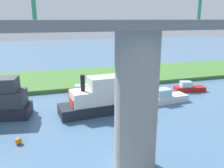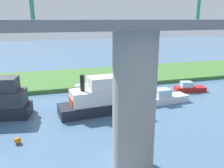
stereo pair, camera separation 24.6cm
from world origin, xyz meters
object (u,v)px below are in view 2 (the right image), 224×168
(person_on_bank, at_px, (132,73))
(mooring_post, at_px, (147,75))
(houseboat_blue, at_px, (101,98))
(marker_buoy, at_px, (18,141))
(pontoon_yellow, at_px, (189,88))
(motorboat_red, at_px, (85,92))
(riverboat_paddlewheel, at_px, (165,97))
(bridge_pylon, at_px, (134,104))

(person_on_bank, height_order, mooring_post, person_on_bank)
(houseboat_blue, relative_size, marker_buoy, 15.89)
(pontoon_yellow, distance_m, motorboat_red, 13.35)
(mooring_post, xyz_separation_m, riverboat_paddlewheel, (1.82, 8.85, -0.46))
(person_on_bank, relative_size, motorboat_red, 0.32)
(mooring_post, distance_m, pontoon_yellow, 6.80)
(person_on_bank, relative_size, riverboat_paddlewheel, 0.28)
(person_on_bank, bearing_deg, riverboat_paddlewheel, 90.44)
(pontoon_yellow, distance_m, marker_buoy, 21.75)
(houseboat_blue, height_order, pontoon_yellow, houseboat_blue)
(riverboat_paddlewheel, relative_size, motorboat_red, 1.14)
(houseboat_blue, bearing_deg, marker_buoy, 29.75)
(person_on_bank, xyz_separation_m, houseboat_blue, (7.56, 10.61, 0.27))
(bridge_pylon, distance_m, person_on_bank, 22.04)
(bridge_pylon, bearing_deg, mooring_post, -117.27)
(houseboat_blue, xyz_separation_m, motorboat_red, (0.51, -5.65, -0.97))
(bridge_pylon, xyz_separation_m, pontoon_yellow, (-13.15, -13.29, -3.80))
(houseboat_blue, bearing_deg, bridge_pylon, 87.21)
(person_on_bank, relative_size, pontoon_yellow, 0.34)
(mooring_post, distance_m, riverboat_paddlewheel, 9.05)
(mooring_post, xyz_separation_m, motorboat_red, (9.97, 3.92, -0.53))
(bridge_pylon, xyz_separation_m, motorboat_red, (0.04, -15.34, -3.76))
(pontoon_yellow, bearing_deg, bridge_pylon, 45.32)
(bridge_pylon, distance_m, mooring_post, 21.91)
(bridge_pylon, xyz_separation_m, person_on_bank, (-8.04, -20.30, -3.06))
(person_on_bank, distance_m, houseboat_blue, 13.03)
(bridge_pylon, height_order, pontoon_yellow, bridge_pylon)
(marker_buoy, bearing_deg, houseboat_blue, -150.25)
(houseboat_blue, distance_m, motorboat_red, 5.75)
(bridge_pylon, relative_size, mooring_post, 8.05)
(pontoon_yellow, bearing_deg, person_on_bank, -53.86)
(bridge_pylon, bearing_deg, person_on_bank, -111.60)
(person_on_bank, xyz_separation_m, mooring_post, (-1.89, 1.04, -0.17))
(houseboat_blue, height_order, marker_buoy, houseboat_blue)
(mooring_post, bearing_deg, bridge_pylon, 62.73)
(houseboat_blue, bearing_deg, riverboat_paddlewheel, -174.68)
(riverboat_paddlewheel, relative_size, marker_buoy, 9.79)
(bridge_pylon, xyz_separation_m, marker_buoy, (7.10, -5.36, -4.01))
(marker_buoy, bearing_deg, pontoon_yellow, -158.61)
(marker_buoy, bearing_deg, motorboat_red, -125.29)
(bridge_pylon, height_order, marker_buoy, bridge_pylon)
(motorboat_red, xyz_separation_m, marker_buoy, (7.06, 9.98, -0.25))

